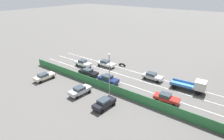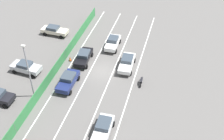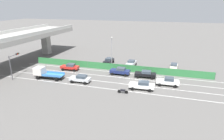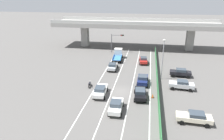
# 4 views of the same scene
# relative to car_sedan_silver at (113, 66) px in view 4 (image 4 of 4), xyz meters

# --- Properties ---
(ground_plane) EXTENTS (300.00, 300.00, 0.00)m
(ground_plane) POSITION_rel_car_sedan_silver_xyz_m (3.44, -10.89, -0.88)
(ground_plane) COLOR #565451
(lane_line_left_edge) EXTENTS (0.14, 48.13, 0.01)m
(lane_line_left_edge) POSITION_rel_car_sedan_silver_xyz_m (-1.46, -4.83, -0.88)
(lane_line_left_edge) COLOR silver
(lane_line_left_edge) RESTS_ON ground
(lane_line_mid_left) EXTENTS (0.14, 48.13, 0.01)m
(lane_line_mid_left) POSITION_rel_car_sedan_silver_xyz_m (1.81, -4.83, -0.88)
(lane_line_mid_left) COLOR silver
(lane_line_mid_left) RESTS_ON ground
(lane_line_mid_right) EXTENTS (0.14, 48.13, 0.01)m
(lane_line_mid_right) POSITION_rel_car_sedan_silver_xyz_m (5.08, -4.83, -0.88)
(lane_line_mid_right) COLOR silver
(lane_line_mid_right) RESTS_ON ground
(lane_line_right_edge) EXTENTS (0.14, 48.13, 0.01)m
(lane_line_right_edge) POSITION_rel_car_sedan_silver_xyz_m (8.35, -4.83, -0.88)
(lane_line_right_edge) COLOR silver
(lane_line_right_edge) RESTS_ON ground
(elevated_overpass) EXTENTS (50.48, 9.95, 8.65)m
(elevated_overpass) POSITION_rel_car_sedan_silver_xyz_m (3.44, 21.24, 5.98)
(elevated_overpass) COLOR gray
(elevated_overpass) RESTS_ON ground
(green_fence) EXTENTS (0.10, 44.23, 1.66)m
(green_fence) POSITION_rel_car_sedan_silver_xyz_m (9.59, -4.83, -0.05)
(green_fence) COLOR #2D753D
(green_fence) RESTS_ON ground
(car_sedan_silver) EXTENTS (2.02, 4.34, 1.59)m
(car_sedan_silver) POSITION_rel_car_sedan_silver_xyz_m (0.00, 0.00, 0.00)
(car_sedan_silver) COLOR #B7BABC
(car_sedan_silver) RESTS_ON ground
(car_sedan_navy) EXTENTS (2.08, 4.52, 1.71)m
(car_sedan_navy) POSITION_rel_car_sedan_silver_xyz_m (6.89, -6.68, 0.04)
(car_sedan_navy) COLOR navy
(car_sedan_navy) RESTS_ON ground
(car_sedan_red) EXTENTS (2.22, 4.49, 1.61)m
(car_sedan_red) POSITION_rel_car_sedan_silver_xyz_m (6.56, 5.89, -0.00)
(car_sedan_red) COLOR red
(car_sedan_red) RESTS_ON ground
(car_sedan_white) EXTENTS (2.03, 4.39, 1.69)m
(car_sedan_white) POSITION_rel_car_sedan_silver_xyz_m (3.51, -17.33, 0.03)
(car_sedan_white) COLOR white
(car_sedan_white) RESTS_ON ground
(car_sedan_black) EXTENTS (2.22, 4.69, 1.57)m
(car_sedan_black) POSITION_rel_car_sedan_silver_xyz_m (6.71, -12.48, -0.01)
(car_sedan_black) COLOR black
(car_sedan_black) RESTS_ON ground
(car_hatchback_white) EXTENTS (2.15, 4.76, 1.62)m
(car_hatchback_white) POSITION_rel_car_sedan_silver_xyz_m (0.14, -12.71, 0.01)
(car_hatchback_white) COLOR silver
(car_hatchback_white) RESTS_ON ground
(flatbed_truck_blue) EXTENTS (2.65, 6.50, 2.48)m
(flatbed_truck_blue) POSITION_rel_car_sedan_silver_xyz_m (-0.08, 8.60, 0.40)
(flatbed_truck_blue) COLOR black
(flatbed_truck_blue) RESTS_ON ground
(motorcycle) EXTENTS (0.60, 1.95, 0.93)m
(motorcycle) POSITION_rel_car_sedan_silver_xyz_m (-2.59, -9.63, -0.42)
(motorcycle) COLOR black
(motorcycle) RESTS_ON ground
(parked_sedan_cream) EXTENTS (4.60, 2.10, 1.56)m
(parked_sedan_cream) POSITION_rel_car_sedan_silver_xyz_m (14.09, -18.41, -0.01)
(parked_sedan_cream) COLOR beige
(parked_sedan_cream) RESTS_ON ground
(parked_wagon_silver) EXTENTS (4.45, 2.30, 1.63)m
(parked_wagon_silver) POSITION_rel_car_sedan_silver_xyz_m (13.80, -7.85, 0.02)
(parked_wagon_silver) COLOR #B2B5B7
(parked_wagon_silver) RESTS_ON ground
(parked_sedan_dark) EXTENTS (4.32, 2.14, 1.65)m
(parked_sedan_dark) POSITION_rel_car_sedan_silver_xyz_m (14.38, -1.57, 0.03)
(parked_sedan_dark) COLOR black
(parked_sedan_dark) RESTS_ON ground
(traffic_light) EXTENTS (3.56, 0.76, 5.29)m
(traffic_light) POSITION_rel_car_sedan_silver_xyz_m (-1.61, 14.79, 2.89)
(traffic_light) COLOR #47474C
(traffic_light) RESTS_ON ground
(street_lamp) EXTENTS (0.60, 0.36, 8.00)m
(street_lamp) POSITION_rel_car_sedan_silver_xyz_m (10.45, -3.57, 3.90)
(street_lamp) COLOR gray
(street_lamp) RESTS_ON ground
(traffic_cone) EXTENTS (0.47, 0.47, 0.72)m
(traffic_cone) POSITION_rel_car_sedan_silver_xyz_m (8.78, -12.07, -0.55)
(traffic_cone) COLOR orange
(traffic_cone) RESTS_ON ground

